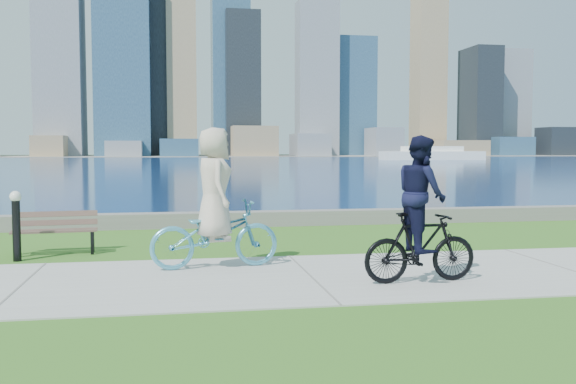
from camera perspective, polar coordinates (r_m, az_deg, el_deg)
The scene contains 11 objects.
ground at distance 9.40m, azimuth 2.01°, elevation -7.59°, with size 320.00×320.00×0.00m, color #2C5C18.
concrete_path at distance 9.40m, azimuth 2.01°, elevation -7.53°, with size 80.00×3.50×0.02m, color #9B9B96.
seawall at distance 15.43m, azimuth -2.77°, elevation -2.38°, with size 90.00×0.50×0.35m, color slate.
bay_water at distance 81.06m, azimuth -8.60°, elevation 2.62°, with size 320.00×131.00×0.01m, color navy.
far_shore at distance 139.04m, azimuth -9.18°, elevation 3.20°, with size 320.00×30.00×0.12m, color gray.
city_skyline at distance 139.51m, azimuth -10.31°, elevation 12.12°, with size 172.24×22.06×76.00m.
ferry_far at distance 97.58m, azimuth 12.67°, elevation 3.29°, with size 15.05×4.30×2.04m.
park_bench at distance 12.09m, azimuth -19.99°, elevation -3.05°, with size 1.48×0.63×0.75m.
bollard_lamp at distance 11.52m, azimuth -23.01°, elevation -2.39°, with size 0.19×0.19×1.17m.
cyclist_woman at distance 9.98m, azimuth -6.55°, elevation -2.13°, with size 0.95×2.07×2.17m.
cyclist_man at distance 9.02m, azimuth 11.71°, elevation -2.52°, with size 0.64×1.65×2.03m.
Camera 1 is at (-1.91, -9.01, 1.89)m, focal length 40.00 mm.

